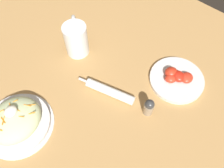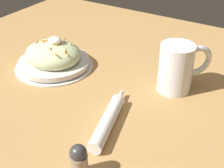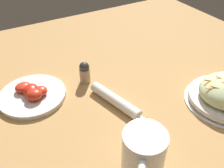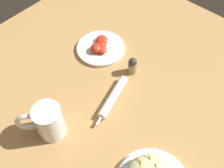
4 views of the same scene
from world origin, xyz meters
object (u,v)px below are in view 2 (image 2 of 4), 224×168
at_px(salad_plate, 53,57).
at_px(napkin_roll, 108,121).
at_px(salt_shaker, 79,161).
at_px(beer_mug, 177,69).

bearing_deg(salad_plate, napkin_roll, -27.66).
height_order(salad_plate, salt_shaker, salad_plate).
relative_size(salad_plate, salt_shaker, 3.14).
bearing_deg(beer_mug, salt_shaker, -95.93).
xyz_separation_m(napkin_roll, salt_shaker, (0.03, -0.15, 0.02)).
distance_m(salad_plate, salt_shaker, 0.44).
bearing_deg(salt_shaker, salad_plate, 136.95).
relative_size(beer_mug, napkin_roll, 0.61).
height_order(beer_mug, napkin_roll, beer_mug).
bearing_deg(salt_shaker, napkin_roll, 101.66).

